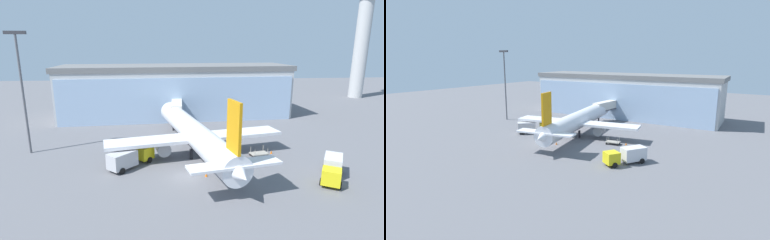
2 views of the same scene
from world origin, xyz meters
TOP-DOWN VIEW (x-y plane):
  - ground at (0.00, 0.00)m, footprint 240.00×240.00m
  - terminal_building at (0.01, 36.21)m, footprint 55.79×17.48m
  - jet_bridge at (-0.20, 27.45)m, footprint 2.93×13.99m
  - control_tower at (61.84, 58.71)m, footprint 9.55×9.55m
  - apron_light_mast at (-24.90, 11.60)m, footprint 3.20×0.40m
  - airplane at (1.85, 8.78)m, footprint 28.37×37.03m
  - catering_truck at (-7.96, 4.16)m, footprint 6.58×6.85m
  - fuel_truck at (19.15, -2.09)m, footprint 5.74×7.35m
  - baggage_cart at (11.99, 6.60)m, footprint 3.06×2.13m
  - safety_cone_nose at (2.60, -0.10)m, footprint 0.36×0.36m
  - safety_cone_wingtip at (14.39, 7.68)m, footprint 0.36×0.36m

SIDE VIEW (x-z plane):
  - ground at x=0.00m, z-range 0.00..0.00m
  - safety_cone_nose at x=2.60m, z-range 0.00..0.55m
  - safety_cone_wingtip at x=14.39m, z-range 0.00..0.55m
  - baggage_cart at x=11.99m, z-range -0.25..1.25m
  - catering_truck at x=-7.96m, z-range 0.14..2.79m
  - fuel_truck at x=19.15m, z-range 0.14..2.79m
  - airplane at x=1.85m, z-range -2.20..9.11m
  - jet_bridge at x=-0.20m, z-range 1.43..7.03m
  - terminal_building at x=0.01m, z-range 0.00..12.58m
  - apron_light_mast at x=-24.90m, z-range 1.76..21.06m
  - control_tower at x=61.84m, z-range 4.89..43.37m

